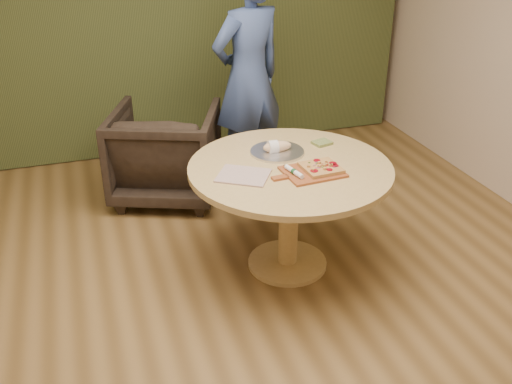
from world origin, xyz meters
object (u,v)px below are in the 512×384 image
object	(u,v)px
flatbread_pizza	(321,168)
cutlery_roll	(294,172)
person_standing	(248,78)
pizza_paddle	(311,172)
serving_tray	(277,152)
pedestal_table	(290,185)
bread_roll	(276,147)
armchair	(166,149)

from	to	relation	value
flatbread_pizza	cutlery_roll	world-z (taller)	flatbread_pizza
person_standing	flatbread_pizza	bearing A→B (deg)	69.36
flatbread_pizza	cutlery_roll	size ratio (longest dim) A/B	1.19
pizza_paddle	serving_tray	xyz separation A→B (m)	(-0.09, 0.36, -0.00)
pedestal_table	person_standing	world-z (taller)	person_standing
pizza_paddle	flatbread_pizza	size ratio (longest dim) A/B	1.94
pizza_paddle	cutlery_roll	distance (m)	0.12
flatbread_pizza	bread_roll	size ratio (longest dim) A/B	1.22
flatbread_pizza	armchair	size ratio (longest dim) A/B	0.28
armchair	person_standing	size ratio (longest dim) A/B	0.45
pedestal_table	serving_tray	world-z (taller)	serving_tray
pedestal_table	cutlery_roll	bearing A→B (deg)	-102.74
flatbread_pizza	bread_roll	bearing A→B (deg)	114.98
person_standing	armchair	bearing A→B (deg)	-17.28
flatbread_pizza	serving_tray	distance (m)	0.39
cutlery_roll	pedestal_table	bearing A→B (deg)	64.61
bread_roll	person_standing	size ratio (longest dim) A/B	0.10
person_standing	pedestal_table	bearing A→B (deg)	63.03
serving_tray	person_standing	world-z (taller)	person_standing
cutlery_roll	armchair	xyz separation A→B (m)	(-0.55, 1.42, -0.36)
pizza_paddle	armchair	bearing A→B (deg)	111.14
bread_roll	armchair	world-z (taller)	armchair
cutlery_roll	serving_tray	size ratio (longest dim) A/B	0.56
flatbread_pizza	bread_roll	world-z (taller)	bread_roll
serving_tray	bread_roll	xyz separation A→B (m)	(-0.01, 0.00, 0.04)
pizza_paddle	person_standing	bearing A→B (deg)	83.73
pizza_paddle	person_standing	xyz separation A→B (m)	(0.06, 1.47, 0.18)
cutlery_roll	flatbread_pizza	bearing A→B (deg)	-10.38
armchair	person_standing	distance (m)	0.89
pizza_paddle	pedestal_table	bearing A→B (deg)	114.79
serving_tray	armchair	xyz separation A→B (m)	(-0.58, 1.06, -0.34)
person_standing	cutlery_roll	bearing A→B (deg)	62.32
cutlery_roll	armchair	distance (m)	1.57
bread_roll	person_standing	distance (m)	1.13
pedestal_table	cutlery_roll	xyz separation A→B (m)	(-0.03, -0.15, 0.17)
armchair	pedestal_table	bearing A→B (deg)	136.32
armchair	flatbread_pizza	bearing A→B (deg)	138.97
pizza_paddle	serving_tray	size ratio (longest dim) A/B	1.28
cutlery_roll	bread_roll	bearing A→B (deg)	74.98
pedestal_table	pizza_paddle	size ratio (longest dim) A/B	2.83
bread_roll	armchair	size ratio (longest dim) A/B	0.23
pizza_paddle	bread_roll	xyz separation A→B (m)	(-0.10, 0.36, 0.04)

